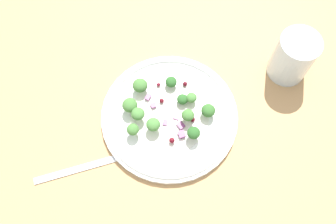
% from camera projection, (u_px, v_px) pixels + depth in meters
% --- Properties ---
extents(ground_plane, '(1.80, 1.80, 0.02)m').
position_uv_depth(ground_plane, '(170.00, 112.00, 0.71)').
color(ground_plane, tan).
extents(plate, '(0.25, 0.25, 0.02)m').
position_uv_depth(plate, '(168.00, 116.00, 0.68)').
color(plate, white).
rests_on(plate, ground_plane).
extents(dressing_pool, '(0.15, 0.15, 0.00)m').
position_uv_depth(dressing_pool, '(168.00, 115.00, 0.68)').
color(dressing_pool, white).
rests_on(dressing_pool, plate).
extents(broccoli_floret_0, '(0.02, 0.02, 0.02)m').
position_uv_depth(broccoli_floret_0, '(172.00, 82.00, 0.69)').
color(broccoli_floret_0, '#9EC684').
rests_on(broccoli_floret_0, plate).
extents(broccoli_floret_1, '(0.02, 0.02, 0.02)m').
position_uv_depth(broccoli_floret_1, '(188.00, 115.00, 0.66)').
color(broccoli_floret_1, '#ADD18E').
rests_on(broccoli_floret_1, plate).
extents(broccoli_floret_2, '(0.02, 0.02, 0.02)m').
position_uv_depth(broccoli_floret_2, '(138.00, 114.00, 0.66)').
color(broccoli_floret_2, '#8EB77A').
rests_on(broccoli_floret_2, plate).
extents(broccoli_floret_3, '(0.02, 0.02, 0.02)m').
position_uv_depth(broccoli_floret_3, '(182.00, 99.00, 0.68)').
color(broccoli_floret_3, '#ADD18E').
rests_on(broccoli_floret_3, plate).
extents(broccoli_floret_4, '(0.03, 0.03, 0.03)m').
position_uv_depth(broccoli_floret_4, '(130.00, 105.00, 0.66)').
color(broccoli_floret_4, '#ADD18E').
rests_on(broccoli_floret_4, plate).
extents(broccoli_floret_5, '(0.03, 0.03, 0.03)m').
position_uv_depth(broccoli_floret_5, '(153.00, 125.00, 0.65)').
color(broccoli_floret_5, '#9EC684').
rests_on(broccoli_floret_5, plate).
extents(broccoli_floret_6, '(0.03, 0.03, 0.03)m').
position_uv_depth(broccoli_floret_6, '(208.00, 111.00, 0.66)').
color(broccoli_floret_6, '#ADD18E').
rests_on(broccoli_floret_6, plate).
extents(broccoli_floret_7, '(0.02, 0.02, 0.02)m').
position_uv_depth(broccoli_floret_7, '(194.00, 133.00, 0.64)').
color(broccoli_floret_7, '#8EB77A').
rests_on(broccoli_floret_7, plate).
extents(broccoli_floret_8, '(0.02, 0.02, 0.02)m').
position_uv_depth(broccoli_floret_8, '(133.00, 130.00, 0.65)').
color(broccoli_floret_8, '#9EC684').
rests_on(broccoli_floret_8, plate).
extents(broccoli_floret_9, '(0.02, 0.02, 0.02)m').
position_uv_depth(broccoli_floret_9, '(191.00, 98.00, 0.68)').
color(broccoli_floret_9, '#ADD18E').
rests_on(broccoli_floret_9, plate).
extents(broccoli_floret_10, '(0.03, 0.03, 0.03)m').
position_uv_depth(broccoli_floret_10, '(140.00, 86.00, 0.68)').
color(broccoli_floret_10, '#ADD18E').
rests_on(broccoli_floret_10, plate).
extents(cranberry_0, '(0.01, 0.01, 0.01)m').
position_uv_depth(cranberry_0, '(193.00, 119.00, 0.67)').
color(cranberry_0, '#4C0A14').
rests_on(cranberry_0, plate).
extents(cranberry_1, '(0.01, 0.01, 0.01)m').
position_uv_depth(cranberry_1, '(193.00, 133.00, 0.66)').
color(cranberry_1, '#4C0A14').
rests_on(cranberry_1, plate).
extents(cranberry_2, '(0.01, 0.01, 0.01)m').
position_uv_depth(cranberry_2, '(172.00, 140.00, 0.65)').
color(cranberry_2, maroon).
rests_on(cranberry_2, plate).
extents(cranberry_3, '(0.01, 0.01, 0.01)m').
position_uv_depth(cranberry_3, '(158.00, 85.00, 0.70)').
color(cranberry_3, maroon).
rests_on(cranberry_3, plate).
extents(cranberry_4, '(0.01, 0.01, 0.01)m').
position_uv_depth(cranberry_4, '(185.00, 113.00, 0.67)').
color(cranberry_4, maroon).
rests_on(cranberry_4, plate).
extents(cranberry_5, '(0.01, 0.01, 0.01)m').
position_uv_depth(cranberry_5, '(185.00, 84.00, 0.70)').
color(cranberry_5, '#4C0A14').
rests_on(cranberry_5, plate).
extents(cranberry_6, '(0.01, 0.01, 0.01)m').
position_uv_depth(cranberry_6, '(162.00, 101.00, 0.68)').
color(cranberry_6, maroon).
rests_on(cranberry_6, plate).
extents(onion_bit_0, '(0.01, 0.02, 0.00)m').
position_uv_depth(onion_bit_0, '(148.00, 97.00, 0.69)').
color(onion_bit_0, '#843D75').
rests_on(onion_bit_0, plate).
extents(onion_bit_1, '(0.01, 0.01, 0.00)m').
position_uv_depth(onion_bit_1, '(176.00, 117.00, 0.67)').
color(onion_bit_1, '#A35B93').
rests_on(onion_bit_1, plate).
extents(onion_bit_2, '(0.01, 0.01, 0.00)m').
position_uv_depth(onion_bit_2, '(153.00, 104.00, 0.68)').
color(onion_bit_2, '#843D75').
rests_on(onion_bit_2, plate).
extents(onion_bit_3, '(0.02, 0.02, 0.01)m').
position_uv_depth(onion_bit_3, '(182.00, 134.00, 0.66)').
color(onion_bit_3, '#843D75').
rests_on(onion_bit_3, plate).
extents(onion_bit_4, '(0.01, 0.01, 0.00)m').
position_uv_depth(onion_bit_4, '(165.00, 123.00, 0.67)').
color(onion_bit_4, '#843D75').
rests_on(onion_bit_4, plate).
extents(onion_bit_5, '(0.02, 0.02, 0.00)m').
position_uv_depth(onion_bit_5, '(181.00, 125.00, 0.67)').
color(onion_bit_5, '#843D75').
rests_on(onion_bit_5, plate).
extents(fork, '(0.18, 0.08, 0.01)m').
position_uv_depth(fork, '(93.00, 165.00, 0.65)').
color(fork, silver).
rests_on(fork, ground_plane).
extents(water_glass, '(0.08, 0.08, 0.10)m').
position_uv_depth(water_glass, '(293.00, 57.00, 0.68)').
color(water_glass, silver).
rests_on(water_glass, ground_plane).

